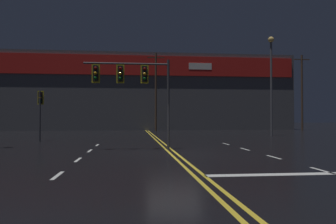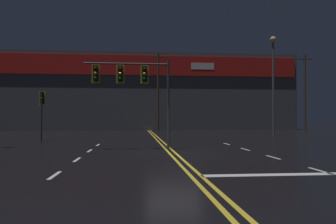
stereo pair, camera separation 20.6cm
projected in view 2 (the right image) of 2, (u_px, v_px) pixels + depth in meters
name	position (u px, v px, depth m)	size (l,w,h in m)	color
ground_plane	(173.00, 154.00, 15.29)	(200.00, 200.00, 0.00)	black
road_markings	(191.00, 156.00, 14.38)	(12.14, 60.00, 0.01)	gold
traffic_signal_median	(131.00, 79.00, 17.28)	(4.52, 0.36, 4.79)	#38383D
traffic_signal_corner_northwest	(42.00, 104.00, 23.65)	(0.42, 0.36, 3.64)	#38383D
streetlight_far_left	(273.00, 72.00, 30.88)	(0.56, 0.56, 9.41)	#59595E
building_backdrop	(148.00, 94.00, 49.45)	(42.10, 10.23, 10.70)	#4C4C51
utility_pole_row	(147.00, 88.00, 42.43)	(44.12, 0.26, 11.52)	#4C3828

